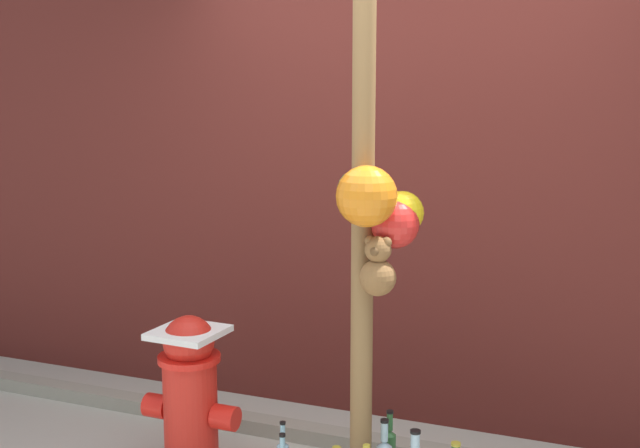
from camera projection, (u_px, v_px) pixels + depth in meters
name	position (u px, v px, depth m)	size (l,w,h in m)	color
building_wall	(417.00, 87.00, 4.15)	(10.00, 0.20, 3.72)	#561E19
curb_strip	(382.00, 446.00, 3.94)	(8.00, 0.12, 0.08)	gray
memorial_post	(371.00, 155.00, 3.15)	(0.46, 0.47, 2.89)	olive
fire_hydrant	(190.00, 392.00, 3.69)	(0.49, 0.33, 0.78)	red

